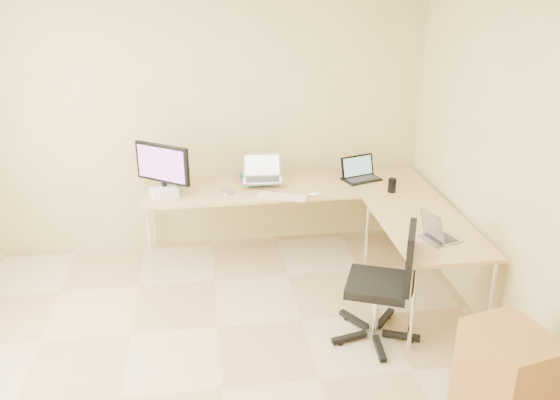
{
  "coord_description": "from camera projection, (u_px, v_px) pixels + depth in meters",
  "views": [
    {
      "loc": [
        -0.05,
        -3.18,
        2.71
      ],
      "look_at": [
        0.55,
        1.1,
        0.9
      ],
      "focal_mm": 37.46,
      "sensor_mm": 36.0,
      "label": 1
    }
  ],
  "objects": [
    {
      "name": "floor",
      "position": [
        222.0,
        389.0,
        3.95
      ],
      "size": [
        4.5,
        4.5,
        0.0
      ],
      "primitive_type": "plane",
      "color": "beige",
      "rests_on": "ground"
    },
    {
      "name": "wall_back",
      "position": [
        206.0,
        118.0,
        5.51
      ],
      "size": [
        4.5,
        0.0,
        4.5
      ],
      "primitive_type": "plane",
      "rotation": [
        1.57,
        0.0,
        0.0
      ],
      "color": "#E6D483",
      "rests_on": "ground"
    },
    {
      "name": "wall_right",
      "position": [
        544.0,
        195.0,
        3.72
      ],
      "size": [
        0.0,
        4.5,
        4.5
      ],
      "primitive_type": "plane",
      "rotation": [
        1.57,
        0.0,
        -1.57
      ],
      "color": "#E6D483",
      "rests_on": "ground"
    },
    {
      "name": "desk_main",
      "position": [
        287.0,
        221.0,
        5.59
      ],
      "size": [
        2.65,
        0.7,
        0.73
      ],
      "primitive_type": "cube",
      "color": "tan",
      "rests_on": "ground"
    },
    {
      "name": "desk_return",
      "position": [
        422.0,
        264.0,
        4.8
      ],
      "size": [
        0.7,
        1.3,
        0.73
      ],
      "primitive_type": "cube",
      "color": "tan",
      "rests_on": "ground"
    },
    {
      "name": "monitor",
      "position": [
        163.0,
        170.0,
        5.15
      ],
      "size": [
        0.55,
        0.47,
        0.47
      ],
      "primitive_type": "cube",
      "rotation": [
        0.0,
        0.0,
        -0.62
      ],
      "color": "black",
      "rests_on": "desk_main"
    },
    {
      "name": "book_stack",
      "position": [
        256.0,
        178.0,
        5.54
      ],
      "size": [
        0.3,
        0.36,
        0.05
      ],
      "primitive_type": "cube",
      "rotation": [
        0.0,
        0.0,
        0.24
      ],
      "color": "#2C7763",
      "rests_on": "desk_main"
    },
    {
      "name": "laptop_center",
      "position": [
        262.0,
        169.0,
        5.37
      ],
      "size": [
        0.38,
        0.3,
        0.24
      ],
      "primitive_type": "cube",
      "rotation": [
        0.0,
        0.0,
        -0.06
      ],
      "color": "silver",
      "rests_on": "desk_main"
    },
    {
      "name": "laptop_black",
      "position": [
        362.0,
        169.0,
        5.54
      ],
      "size": [
        0.41,
        0.35,
        0.22
      ],
      "primitive_type": "cube",
      "rotation": [
        0.0,
        0.0,
        0.31
      ],
      "color": "black",
      "rests_on": "desk_main"
    },
    {
      "name": "keyboard",
      "position": [
        282.0,
        197.0,
        5.17
      ],
      "size": [
        0.46,
        0.28,
        0.02
      ],
      "primitive_type": "cube",
      "rotation": [
        0.0,
        0.0,
        -0.39
      ],
      "color": "silver",
      "rests_on": "desk_main"
    },
    {
      "name": "mouse",
      "position": [
        314.0,
        194.0,
        5.2
      ],
      "size": [
        0.12,
        0.11,
        0.04
      ],
      "primitive_type": "ellipsoid",
      "rotation": [
        0.0,
        0.0,
        -0.43
      ],
      "color": "white",
      "rests_on": "desk_main"
    },
    {
      "name": "mug",
      "position": [
        181.0,
        187.0,
        5.28
      ],
      "size": [
        0.1,
        0.1,
        0.09
      ],
      "primitive_type": "imported",
      "rotation": [
        0.0,
        0.0,
        0.03
      ],
      "color": "silver",
      "rests_on": "desk_main"
    },
    {
      "name": "cd_stack",
      "position": [
        228.0,
        192.0,
        5.26
      ],
      "size": [
        0.13,
        0.13,
        0.03
      ],
      "primitive_type": "cylinder",
      "rotation": [
        0.0,
        0.0,
        -0.05
      ],
      "color": "#B9B3D6",
      "rests_on": "desk_main"
    },
    {
      "name": "water_bottle",
      "position": [
        164.0,
        177.0,
        5.27
      ],
      "size": [
        0.1,
        0.1,
        0.27
      ],
      "primitive_type": "cylinder",
      "rotation": [
        0.0,
        0.0,
        -0.36
      ],
      "color": "#4F6DB0",
      "rests_on": "desk_main"
    },
    {
      "name": "papers",
      "position": [
        174.0,
        188.0,
        5.37
      ],
      "size": [
        0.2,
        0.29,
        0.01
      ],
      "primitive_type": "cube",
      "rotation": [
        0.0,
        0.0,
        0.0
      ],
      "color": "silver",
      "rests_on": "desk_main"
    },
    {
      "name": "white_box",
      "position": [
        164.0,
        193.0,
        5.17
      ],
      "size": [
        0.27,
        0.23,
        0.08
      ],
      "primitive_type": "cube",
      "rotation": [
        0.0,
        0.0,
        0.35
      ],
      "color": "white",
      "rests_on": "desk_main"
    },
    {
      "name": "desk_fan",
      "position": [
        165.0,
        170.0,
        5.44
      ],
      "size": [
        0.28,
        0.28,
        0.27
      ],
      "primitive_type": "cylinder",
      "rotation": [
        0.0,
        0.0,
        0.38
      ],
      "color": "silver",
      "rests_on": "desk_main"
    },
    {
      "name": "black_cup",
      "position": [
        392.0,
        185.0,
        5.27
      ],
      "size": [
        0.09,
        0.09,
        0.13
      ],
      "primitive_type": "cylinder",
      "rotation": [
        0.0,
        0.0,
        -0.22
      ],
      "color": "black",
      "rests_on": "desk_main"
    },
    {
      "name": "laptop_return",
      "position": [
        442.0,
        227.0,
        4.37
      ],
      "size": [
        0.36,
        0.32,
        0.2
      ],
      "primitive_type": "cube",
      "rotation": [
        0.0,
        0.0,
        1.89
      ],
      "color": "#A5A5BB",
      "rests_on": "desk_return"
    },
    {
      "name": "office_chair",
      "position": [
        377.0,
        279.0,
        4.31
      ],
      "size": [
        0.74,
        0.74,
        0.95
      ],
      "primitive_type": "cube",
      "rotation": [
        0.0,
        0.0,
        -0.39
      ],
      "color": "black",
      "rests_on": "ground"
    },
    {
      "name": "cabinet",
      "position": [
        506.0,
        382.0,
        3.48
      ],
      "size": [
        0.51,
        0.58,
        0.69
      ],
      "primitive_type": "cube",
      "rotation": [
        0.0,
        0.0,
        0.24
      ],
      "color": "#9E5931",
      "rests_on": "ground"
    }
  ]
}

